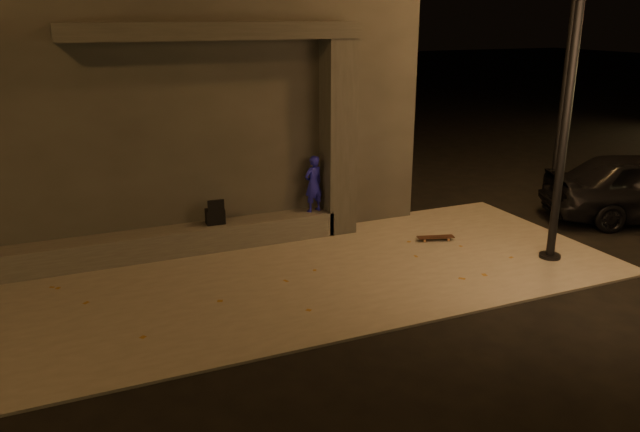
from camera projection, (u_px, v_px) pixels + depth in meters
name	position (u px, v px, depth m)	size (l,w,h in m)	color
ground	(340.00, 335.00, 8.22)	(120.00, 120.00, 0.00)	black
sidewalk	(287.00, 278.00, 9.96)	(11.00, 4.40, 0.04)	#635E57
building	(162.00, 88.00, 12.72)	(9.00, 5.10, 5.22)	#373532
ledge	(171.00, 242.00, 10.85)	(6.00, 0.55, 0.45)	#4C4A45
column	(338.00, 139.00, 11.58)	(0.55, 0.55, 3.60)	#373532
canopy	(216.00, 31.00, 10.20)	(5.00, 0.70, 0.28)	#373532
skateboarder	(313.00, 184.00, 11.64)	(0.39, 0.26, 1.07)	#1D1BB4
backpack	(215.00, 215.00, 11.04)	(0.34, 0.23, 0.46)	black
skateboard	(436.00, 237.00, 11.55)	(0.71, 0.35, 0.08)	black
street_lamp_0	(580.00, 8.00, 9.50)	(0.36, 0.36, 7.27)	black
street_lamp_2	(575.00, 2.00, 12.35)	(0.36, 0.36, 7.56)	black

